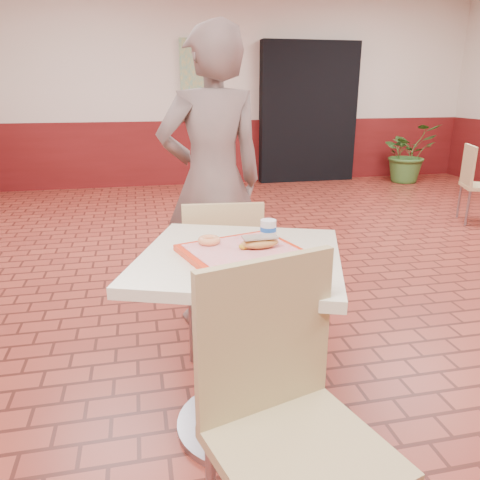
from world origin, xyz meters
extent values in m
cube|color=maroon|center=(0.00, 0.00, 0.00)|extent=(8.00, 10.00, 0.01)
cube|color=beige|center=(0.00, 5.00, 1.50)|extent=(8.00, 0.01, 3.00)
cube|color=#5B1111|center=(0.00, 4.98, 0.50)|extent=(8.00, 0.04, 1.00)
cube|color=black|center=(1.20, 4.88, 1.10)|extent=(1.60, 0.22, 2.20)
cube|color=gray|center=(-0.60, 4.94, 1.60)|extent=(0.50, 0.03, 1.20)
cube|color=beige|center=(-1.17, -0.81, 0.82)|extent=(0.80, 0.80, 0.04)
cylinder|color=gray|center=(-1.17, -0.81, 0.40)|extent=(0.09, 0.09, 0.80)
cylinder|color=gray|center=(-1.17, -0.81, 0.02)|extent=(0.58, 0.58, 0.03)
cube|color=tan|center=(-1.14, -1.54, 0.48)|extent=(0.58, 0.58, 0.04)
cube|color=tan|center=(-1.20, -1.33, 0.76)|extent=(0.46, 0.16, 0.51)
cylinder|color=gray|center=(-1.00, -1.29, 0.23)|extent=(0.03, 0.03, 0.46)
cube|color=#D5BE80|center=(-1.12, -0.07, 0.44)|extent=(0.46, 0.46, 0.04)
cube|color=#D5BE80|center=(-1.14, -0.26, 0.69)|extent=(0.43, 0.07, 0.47)
cylinder|color=gray|center=(-0.92, 0.10, 0.21)|extent=(0.03, 0.03, 0.42)
cylinder|color=gray|center=(-1.28, 0.13, 0.21)|extent=(0.03, 0.03, 0.42)
cylinder|color=gray|center=(-0.95, -0.27, 0.21)|extent=(0.03, 0.03, 0.42)
cylinder|color=gray|center=(-1.32, -0.23, 0.21)|extent=(0.03, 0.03, 0.42)
imported|color=#746059|center=(-1.10, 0.28, 0.93)|extent=(0.73, 0.54, 1.86)
cube|color=red|center=(-1.17, -0.81, 0.86)|extent=(0.44, 0.35, 0.02)
cube|color=#E18585|center=(-1.17, -0.81, 0.87)|extent=(0.40, 0.30, 0.00)
torus|color=#EF9257|center=(-1.28, -0.74, 0.89)|extent=(0.12, 0.12, 0.03)
ellipsoid|color=#B57735|center=(-1.09, -0.83, 0.89)|extent=(0.16, 0.08, 0.04)
cube|color=beige|center=(-1.09, -0.83, 0.92)|extent=(0.14, 0.07, 0.01)
ellipsoid|color=#B18618|center=(-1.16, -0.84, 0.88)|extent=(0.04, 0.04, 0.02)
cylinder|color=silver|center=(-1.03, -0.73, 0.91)|extent=(0.07, 0.07, 0.09)
cylinder|color=blue|center=(-1.03, -0.73, 0.92)|extent=(0.07, 0.07, 0.02)
cube|color=tan|center=(2.11, 2.07, 0.66)|extent=(0.18, 0.39, 0.45)
cylinder|color=gray|center=(2.05, 1.90, 0.20)|extent=(0.03, 0.03, 0.40)
cylinder|color=gray|center=(2.18, 2.23, 0.20)|extent=(0.03, 0.03, 0.40)
imported|color=#3B6A2A|center=(2.78, 4.40, 0.48)|extent=(0.93, 0.83, 0.95)
camera|label=1|loc=(-1.54, -2.56, 1.49)|focal=35.00mm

